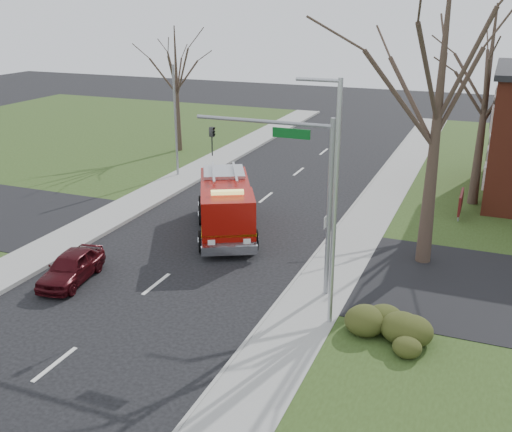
% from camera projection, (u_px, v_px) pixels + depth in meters
% --- Properties ---
extents(ground, '(120.00, 120.00, 0.00)m').
position_uv_depth(ground, '(156.00, 284.00, 23.66)').
color(ground, black).
rests_on(ground, ground).
extents(sidewalk_right, '(2.40, 80.00, 0.15)m').
position_uv_depth(sidewalk_right, '(306.00, 311.00, 21.45)').
color(sidewalk_right, '#9B9B95').
rests_on(sidewalk_right, ground).
extents(sidewalk_left, '(2.40, 80.00, 0.15)m').
position_uv_depth(sidewalk_left, '(32.00, 259.00, 25.83)').
color(sidewalk_left, '#9B9B95').
rests_on(sidewalk_left, ground).
extents(health_center_sign, '(0.12, 2.00, 1.40)m').
position_uv_depth(health_center_sign, '(461.00, 202.00, 30.57)').
color(health_center_sign, '#521314').
rests_on(health_center_sign, ground).
extents(hedge_corner, '(2.80, 2.00, 0.90)m').
position_uv_depth(hedge_corner, '(380.00, 327.00, 19.42)').
color(hedge_corner, '#333A15').
rests_on(hedge_corner, lawn_right).
extents(bare_tree_near, '(6.00, 6.00, 12.00)m').
position_uv_depth(bare_tree_near, '(440.00, 88.00, 23.05)').
color(bare_tree_near, '#32251D').
rests_on(bare_tree_near, ground).
extents(bare_tree_far, '(5.25, 5.25, 10.50)m').
position_uv_depth(bare_tree_far, '(487.00, 86.00, 30.68)').
color(bare_tree_far, '#32251D').
rests_on(bare_tree_far, ground).
extents(bare_tree_left, '(4.50, 4.50, 9.00)m').
position_uv_depth(bare_tree_left, '(176.00, 76.00, 42.78)').
color(bare_tree_left, '#32251D').
rests_on(bare_tree_left, ground).
extents(traffic_signal_mast, '(5.29, 0.18, 6.80)m').
position_uv_depth(traffic_signal_mast, '(296.00, 173.00, 21.55)').
color(traffic_signal_mast, gray).
rests_on(traffic_signal_mast, ground).
extents(streetlight_pole, '(1.48, 0.16, 8.40)m').
position_uv_depth(streetlight_pole, '(333.00, 200.00, 19.17)').
color(streetlight_pole, '#B7BABF').
rests_on(streetlight_pole, ground).
extents(utility_pole_far, '(0.14, 0.14, 7.00)m').
position_uv_depth(utility_pole_far, '(176.00, 122.00, 37.11)').
color(utility_pole_far, gray).
rests_on(utility_pole_far, ground).
extents(fire_engine, '(5.27, 7.28, 2.81)m').
position_uv_depth(fire_engine, '(226.00, 208.00, 28.56)').
color(fire_engine, '#8D0B06').
rests_on(fire_engine, ground).
extents(parked_car_maroon, '(1.99, 3.79, 1.23)m').
position_uv_depth(parked_car_maroon, '(71.00, 267.00, 23.74)').
color(parked_car_maroon, '#38080D').
rests_on(parked_car_maroon, ground).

